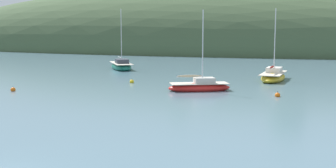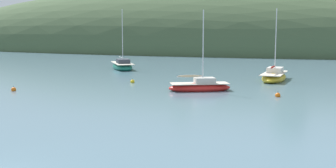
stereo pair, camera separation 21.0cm
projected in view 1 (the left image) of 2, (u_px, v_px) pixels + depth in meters
far_shoreline_hill at (167, 51)px, 103.62m from camera, size 150.00×36.00×33.00m
sailboat_cream_ketch at (200, 87)px, 38.23m from camera, size 5.88×4.39×7.41m
sailboat_yellow_far at (121, 66)px, 58.26m from camera, size 6.25×7.27×8.43m
sailboat_white_near at (273, 77)px, 45.74m from camera, size 2.55×6.91×7.94m
mooring_buoy_inner at (132, 82)px, 43.67m from camera, size 0.44×0.44×0.54m
mooring_buoy_channel at (278, 95)px, 34.81m from camera, size 0.44×0.44×0.54m
mooring_buoy_outer at (13, 90)px, 37.92m from camera, size 0.44×0.44×0.54m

